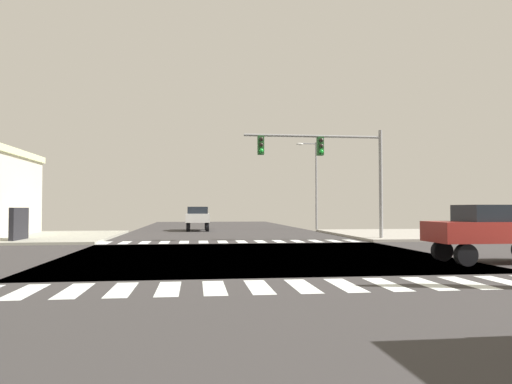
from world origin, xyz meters
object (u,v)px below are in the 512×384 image
(traffic_signal_mast, at_px, (327,157))
(street_lamp, at_px, (313,177))
(sedan_farside_1, at_px, (495,228))
(sedan_crossing_2, at_px, (198,216))

(traffic_signal_mast, distance_m, street_lamp, 13.89)
(street_lamp, relative_size, sedan_farside_1, 1.69)
(traffic_signal_mast, xyz_separation_m, sedan_farside_1, (2.57, -10.96, -3.43))
(street_lamp, bearing_deg, traffic_signal_mast, -100.88)
(street_lamp, height_order, sedan_farside_1, street_lamp)
(street_lamp, relative_size, sedan_crossing_2, 1.69)
(street_lamp, distance_m, sedan_farside_1, 24.82)
(sedan_crossing_2, bearing_deg, traffic_signal_mast, 118.76)
(sedan_farside_1, bearing_deg, street_lamp, -0.12)
(traffic_signal_mast, bearing_deg, sedan_farside_1, -76.79)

